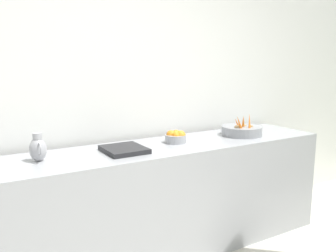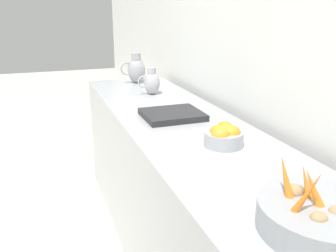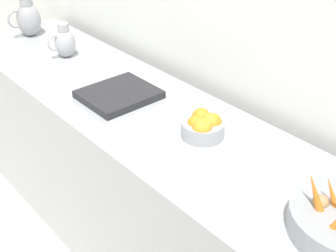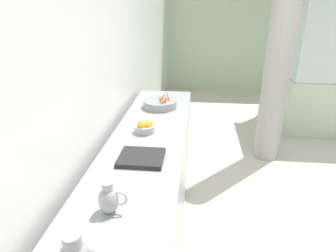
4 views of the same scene
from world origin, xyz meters
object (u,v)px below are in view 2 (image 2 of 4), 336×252
vegetable_colander (322,216)px  metal_pitcher_short (152,82)px  metal_pitcher_tall (136,69)px  orange_bowl (224,136)px

vegetable_colander → metal_pitcher_short: 1.83m
vegetable_colander → metal_pitcher_tall: bearing=-91.4°
orange_bowl → metal_pitcher_short: (0.00, -1.13, 0.04)m
vegetable_colander → metal_pitcher_tall: (-0.06, -2.29, 0.07)m
vegetable_colander → metal_pitcher_short: vegetable_colander is taller
metal_pitcher_tall → metal_pitcher_short: 0.46m
vegetable_colander → metal_pitcher_tall: size_ratio=1.50×
orange_bowl → metal_pitcher_short: size_ratio=0.92×
orange_bowl → metal_pitcher_short: metal_pitcher_short is taller
metal_pitcher_tall → metal_pitcher_short: size_ratio=1.27×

